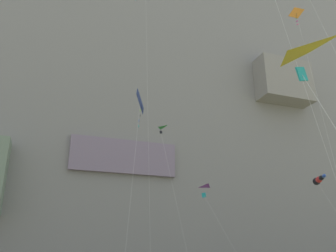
# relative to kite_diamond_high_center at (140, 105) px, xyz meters

# --- Properties ---
(cliff_face) EXTENTS (180.00, 34.53, 80.36)m
(cliff_face) POSITION_rel_kite_diamond_high_center_xyz_m (4.39, 40.35, 26.27)
(cliff_face) COLOR gray
(cliff_face) RESTS_ON ground
(kite_diamond_high_center) EXTENTS (2.23, 4.05, 15.25)m
(kite_diamond_high_center) POSITION_rel_kite_diamond_high_center_xyz_m (0.00, 0.00, 0.00)
(kite_diamond_high_center) COLOR navy
(kite_diamond_high_center) RESTS_ON ground
(kite_diamond_upper_left) EXTENTS (0.94, 4.07, 25.64)m
(kite_diamond_upper_left) POSITION_rel_kite_diamond_high_center_xyz_m (14.64, -2.26, 9.60)
(kite_diamond_upper_left) COLOR orange
(kite_diamond_upper_left) RESTS_ON ground
(kite_delta_mid_left) EXTENTS (4.29, 6.07, 9.33)m
(kite_delta_mid_left) POSITION_rel_kite_diamond_high_center_xyz_m (9.70, 10.65, -4.77)
(kite_delta_mid_left) COLOR purple
(kite_delta_mid_left) RESTS_ON ground
(kite_windsock_upper_right) EXTENTS (2.37, 6.07, 10.70)m
(kite_windsock_upper_right) POSITION_rel_kite_diamond_high_center_xyz_m (20.69, 4.65, -3.58)
(kite_windsock_upper_right) COLOR black
(kite_windsock_upper_right) RESTS_ON ground
(kite_delta_low_center) EXTENTS (2.48, 5.20, 15.35)m
(kite_delta_low_center) POSITION_rel_kite_diamond_high_center_xyz_m (4.52, 8.85, 0.73)
(kite_delta_low_center) COLOR green
(kite_delta_low_center) RESTS_ON ground
(kite_delta_upper_mid) EXTENTS (1.30, 5.28, 19.24)m
(kite_delta_upper_mid) POSITION_rel_kite_diamond_high_center_xyz_m (8.41, -9.92, 4.43)
(kite_delta_upper_mid) COLOR #8CCC33
(kite_delta_upper_mid) RESTS_ON ground
(kite_delta_low_right) EXTENTS (1.62, 5.35, 8.26)m
(kite_delta_low_right) POSITION_rel_kite_diamond_high_center_xyz_m (0.02, -17.14, -5.91)
(kite_delta_low_right) COLOR yellow
(kite_delta_low_right) RESTS_ON ground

